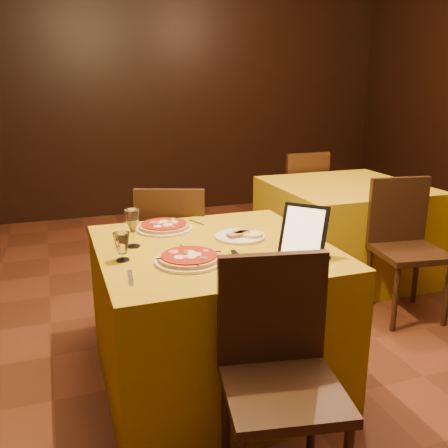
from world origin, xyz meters
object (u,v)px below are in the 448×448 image
object	(u,v)px
chair_side_near	(410,252)
chair_side_far	(296,199)
main_table	(213,315)
wine_glass	(133,228)
tablet	(304,231)
side_table	(343,230)
chair_main_far	(175,251)
pizza_near	(189,259)
water_glass	(122,247)
chair_main_near	(283,391)
pizza_far	(164,227)

from	to	relation	value
chair_side_near	chair_side_far	distance (m)	1.60
main_table	wine_glass	size ratio (longest dim) A/B	5.79
chair_side_far	tablet	xyz separation A→B (m)	(-1.10, -2.17, 0.41)
side_table	tablet	bearing A→B (deg)	-129.07
chair_main_far	wine_glass	world-z (taller)	wine_glass
chair_side_far	wine_glass	size ratio (longest dim) A/B	4.79
main_table	chair_main_far	distance (m)	0.81
pizza_near	water_glass	distance (m)	0.30
chair_side_near	pizza_near	world-z (taller)	chair_side_near
main_table	chair_main_near	size ratio (longest dim) A/B	1.21
chair_side_far	water_glass	world-z (taller)	chair_side_far
side_table	water_glass	bearing A→B (deg)	-148.82
wine_glass	pizza_far	bearing A→B (deg)	48.77
chair_main_near	wine_glass	size ratio (longest dim) A/B	4.79
pizza_far	water_glass	distance (m)	0.50
main_table	chair_side_near	distance (m)	1.47
chair_main_near	pizza_near	bearing A→B (deg)	116.02
chair_main_far	pizza_far	xyz separation A→B (m)	(-0.17, -0.46, 0.31)
side_table	chair_side_far	size ratio (longest dim) A/B	1.21
tablet	chair_main_far	bearing A→B (deg)	154.82
side_table	water_glass	xyz separation A→B (m)	(-1.89, -1.14, 0.44)
pizza_far	water_glass	xyz separation A→B (m)	(-0.28, -0.41, 0.05)
main_table	chair_main_near	xyz separation A→B (m)	(0.00, -0.81, 0.08)
main_table	water_glass	world-z (taller)	water_glass
wine_glass	main_table	bearing A→B (deg)	-16.52
wine_glass	chair_side_far	bearing A→B (deg)	44.47
wine_glass	water_glass	xyz separation A→B (m)	(-0.08, -0.18, -0.03)
main_table	pizza_near	xyz separation A→B (m)	(-0.17, -0.19, 0.39)
main_table	chair_main_far	world-z (taller)	chair_main_far
main_table	chair_side_far	world-z (taller)	chair_side_far
chair_side_far	side_table	bearing A→B (deg)	89.30
pizza_far	wine_glass	distance (m)	0.32
chair_main_far	tablet	world-z (taller)	tablet
water_glass	chair_side_near	bearing A→B (deg)	10.75
wine_glass	water_glass	distance (m)	0.20
pizza_near	chair_main_far	bearing A→B (deg)	80.08
chair_side_near	pizza_far	distance (m)	1.64
chair_main_near	tablet	world-z (taller)	tablet
chair_side_near	chair_side_far	size ratio (longest dim) A/B	1.00
chair_side_near	wine_glass	bearing A→B (deg)	-166.02
main_table	chair_main_far	bearing A→B (deg)	90.00
chair_side_far	pizza_near	bearing A→B (deg)	51.39
chair_side_far	water_glass	distance (m)	2.74
main_table	pizza_near	size ratio (longest dim) A/B	3.56
side_table	chair_main_far	xyz separation A→B (m)	(-1.44, -0.27, 0.08)
pizza_far	side_table	bearing A→B (deg)	24.54
main_table	tablet	world-z (taller)	tablet
chair_main_near	wine_glass	world-z (taller)	wine_glass
chair_main_far	chair_side_far	size ratio (longest dim) A/B	1.00
pizza_near	pizza_far	bearing A→B (deg)	89.21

